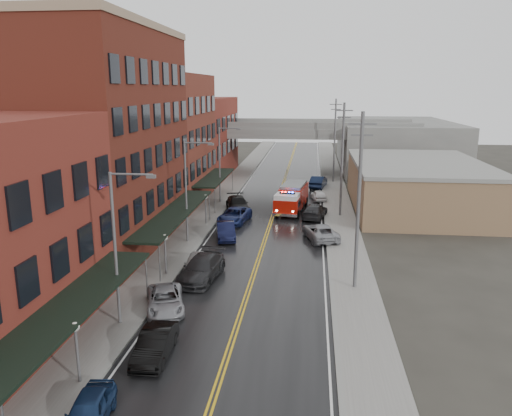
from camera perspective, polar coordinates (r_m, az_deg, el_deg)
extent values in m
cube|color=black|center=(49.63, 1.52, -2.15)|extent=(11.00, 160.00, 0.02)
cube|color=slate|center=(50.74, -6.72, -1.81)|extent=(3.00, 160.00, 0.15)
cube|color=slate|center=(49.55, 9.97, -2.30)|extent=(3.00, 160.00, 0.15)
cube|color=gray|center=(50.39, -4.89, -1.87)|extent=(0.30, 160.00, 0.15)
cube|color=gray|center=(49.47, 8.06, -2.25)|extent=(0.30, 160.00, 0.15)
cube|color=#4E1B14|center=(44.40, -16.74, 7.25)|extent=(9.00, 20.00, 18.00)
cube|color=brown|center=(60.95, -10.21, 7.75)|extent=(9.00, 15.00, 15.00)
cube|color=maroon|center=(77.94, -6.49, 7.98)|extent=(9.00, 20.00, 12.00)
cube|color=#8D684C|center=(59.83, 17.87, 2.36)|extent=(14.00, 22.00, 5.00)
cube|color=slate|center=(89.21, 15.54, 6.98)|extent=(18.00, 30.00, 8.00)
cube|color=black|center=(26.64, -20.26, -10.37)|extent=(2.60, 16.00, 0.18)
cylinder|color=slate|center=(33.23, -12.40, -7.82)|extent=(0.10, 0.10, 3.00)
cube|color=black|center=(43.50, -9.16, -0.50)|extent=(2.60, 18.00, 0.18)
cylinder|color=slate|center=(35.72, -10.97, -6.22)|extent=(0.10, 0.10, 3.00)
cylinder|color=slate|center=(51.70, -5.34, 0.14)|extent=(0.10, 0.10, 3.00)
cube|color=black|center=(60.16, -4.72, 3.51)|extent=(2.60, 13.00, 0.18)
cylinder|color=slate|center=(54.37, -4.74, 0.82)|extent=(0.10, 0.10, 3.00)
cylinder|color=slate|center=(66.14, -2.70, 3.13)|extent=(0.10, 0.10, 3.00)
cylinder|color=#59595B|center=(25.28, -19.71, -15.71)|extent=(0.14, 0.14, 2.80)
sphere|color=silver|center=(24.60, -19.99, -12.65)|extent=(0.44, 0.44, 0.44)
cylinder|color=#59595B|center=(37.20, -10.30, -5.54)|extent=(0.14, 0.14, 2.80)
sphere|color=silver|center=(36.75, -10.40, -3.33)|extent=(0.44, 0.44, 0.44)
cylinder|color=#59595B|center=(50.21, -5.76, -0.39)|extent=(0.14, 0.14, 2.80)
sphere|color=silver|center=(49.87, -5.80, 1.29)|extent=(0.44, 0.44, 0.44)
cylinder|color=#59595B|center=(29.22, -15.79, -4.76)|extent=(0.18, 0.18, 9.00)
cylinder|color=#59595B|center=(27.75, -14.07, 3.76)|extent=(2.40, 0.12, 0.12)
cube|color=#59595B|center=(27.41, -11.90, 3.54)|extent=(0.50, 0.22, 0.18)
cylinder|color=#59595B|center=(43.93, -8.01, 1.68)|extent=(0.18, 0.18, 9.00)
cylinder|color=#59595B|center=(42.96, -6.64, 7.41)|extent=(2.40, 0.12, 0.12)
cube|color=#59595B|center=(42.74, -5.19, 7.27)|extent=(0.50, 0.22, 0.18)
cylinder|color=#59595B|center=(59.31, -4.18, 4.85)|extent=(0.18, 0.18, 9.00)
cylinder|color=#59595B|center=(58.59, -3.09, 9.09)|extent=(2.40, 0.12, 0.12)
cube|color=#59595B|center=(58.43, -2.01, 8.99)|extent=(0.50, 0.22, 0.18)
cylinder|color=#59595B|center=(33.59, 11.64, 0.49)|extent=(0.24, 0.24, 12.00)
cube|color=#59595B|center=(32.83, 12.07, 9.37)|extent=(1.80, 0.12, 0.12)
cube|color=#59595B|center=(32.89, 12.01, 8.15)|extent=(1.40, 0.12, 0.12)
cylinder|color=#59595B|center=(53.22, 9.82, 5.32)|extent=(0.24, 0.24, 12.00)
cube|color=#59595B|center=(52.75, 10.05, 10.92)|extent=(1.80, 0.12, 0.12)
cube|color=#59595B|center=(52.78, 10.02, 10.16)|extent=(1.40, 0.12, 0.12)
cylinder|color=#59595B|center=(73.05, 8.98, 7.54)|extent=(0.24, 0.24, 12.00)
cube|color=#59595B|center=(72.71, 9.13, 11.61)|extent=(1.80, 0.12, 0.12)
cube|color=#59595B|center=(72.74, 9.11, 11.06)|extent=(1.40, 0.12, 0.12)
cube|color=slate|center=(79.99, 3.58, 8.72)|extent=(40.00, 10.00, 1.50)
cube|color=slate|center=(81.70, -4.23, 6.17)|extent=(1.60, 8.00, 6.00)
cube|color=slate|center=(80.59, 11.41, 5.83)|extent=(1.60, 8.00, 6.00)
cube|color=#9F1007|center=(56.87, 4.33, 1.47)|extent=(3.26, 5.87, 2.13)
cube|color=#9F1007|center=(53.14, 3.58, 0.29)|extent=(2.87, 2.95, 1.52)
cube|color=silver|center=(52.92, 3.59, 1.36)|extent=(2.71, 2.74, 0.51)
cube|color=black|center=(53.27, 3.62, 0.65)|extent=(2.75, 1.95, 0.81)
cube|color=slate|center=(56.63, 4.35, 2.67)|extent=(2.96, 5.43, 0.30)
cube|color=black|center=(52.85, 3.60, 1.71)|extent=(1.65, 0.50, 0.14)
sphere|color=#FF0C0C|center=(52.94, 3.01, 1.83)|extent=(0.20, 0.20, 0.20)
sphere|color=#1933FF|center=(52.74, 4.19, 1.76)|extent=(0.20, 0.20, 0.20)
cylinder|color=black|center=(53.44, 2.37, -0.46)|extent=(1.05, 0.49, 1.01)
cylinder|color=black|center=(53.04, 4.73, -0.61)|extent=(1.05, 0.49, 1.01)
cylinder|color=black|center=(56.82, 3.11, 0.38)|extent=(1.05, 0.49, 1.01)
cylinder|color=black|center=(56.44, 5.33, 0.25)|extent=(1.05, 0.49, 1.01)
cylinder|color=black|center=(59.25, 3.59, 0.92)|extent=(1.05, 0.49, 1.01)
cylinder|color=black|center=(58.89, 5.72, 0.80)|extent=(1.05, 0.49, 1.01)
imported|color=#132548|center=(22.84, -18.61, -21.20)|extent=(2.01, 4.04, 1.32)
imported|color=black|center=(26.81, -11.46, -15.05)|extent=(1.65, 4.37, 1.42)
imported|color=gray|center=(31.84, -10.33, -10.32)|extent=(3.53, 5.19, 1.32)
imported|color=black|center=(36.24, -6.22, -6.88)|extent=(2.96, 5.93, 1.66)
imported|color=beige|center=(37.72, -6.86, -6.29)|extent=(2.00, 4.17, 1.37)
imported|color=black|center=(45.59, -3.48, -2.62)|extent=(2.59, 4.82, 1.51)
imported|color=#152051|center=(50.99, -2.48, -0.86)|extent=(3.28, 5.76, 1.51)
imported|color=black|center=(55.62, -2.13, 0.43)|extent=(3.64, 6.05, 1.64)
imported|color=#929399|center=(45.63, 7.38, -2.73)|extent=(3.75, 5.73, 1.46)
imported|color=#252527|center=(53.19, 6.73, -0.35)|extent=(3.05, 5.42, 1.48)
imported|color=white|center=(61.63, 7.20, 1.48)|extent=(2.18, 4.09, 1.32)
imported|color=#0E1834|center=(69.50, 7.14, 2.99)|extent=(2.63, 5.27, 1.66)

